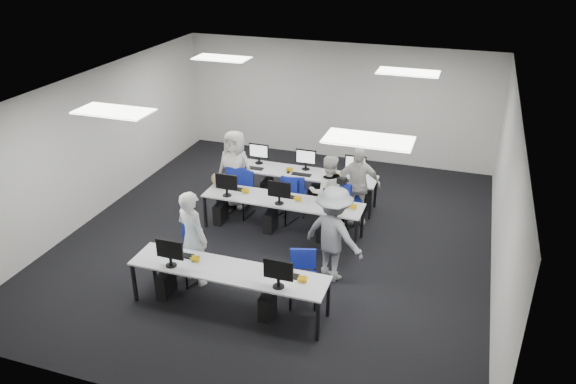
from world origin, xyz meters
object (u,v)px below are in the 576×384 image
(chair_1, at_px, (303,287))
(student_3, at_px, (357,186))
(desk_front, at_px, (228,272))
(chair_0, at_px, (187,264))
(student_1, at_px, (328,192))
(chair_5, at_px, (240,192))
(student_2, at_px, (235,169))
(chair_3, at_px, (284,207))
(student_0, at_px, (193,238))
(desk_mid, at_px, (282,202))
(chair_6, at_px, (295,201))
(chair_7, at_px, (346,209))
(photographer, at_px, (334,234))
(chair_2, at_px, (240,201))
(chair_4, at_px, (335,216))

(chair_1, xyz_separation_m, student_3, (0.22, 2.99, 0.54))
(desk_front, relative_size, chair_0, 3.37)
(student_3, bearing_deg, student_1, -161.55)
(chair_5, xyz_separation_m, student_2, (-0.08, -0.01, 0.54))
(chair_0, relative_size, student_3, 0.58)
(desk_front, distance_m, chair_0, 1.23)
(chair_3, xyz_separation_m, student_2, (-1.22, 0.31, 0.57))
(chair_1, xyz_separation_m, student_0, (-1.94, -0.01, 0.58))
(chair_0, xyz_separation_m, student_3, (2.32, 2.98, 0.52))
(chair_5, distance_m, student_2, 0.55)
(desk_mid, height_order, student_3, student_3)
(student_1, relative_size, student_3, 0.95)
(desk_front, bearing_deg, chair_6, 90.24)
(chair_7, xyz_separation_m, student_0, (-1.98, -2.91, 0.55))
(chair_0, bearing_deg, desk_mid, 78.29)
(chair_3, distance_m, student_3, 1.57)
(chair_3, height_order, student_2, student_2)
(student_2, height_order, photographer, photographer)
(chair_2, bearing_deg, student_2, 130.24)
(chair_0, bearing_deg, photographer, 34.18)
(chair_2, xyz_separation_m, student_1, (1.89, 0.07, 0.48))
(chair_2, bearing_deg, chair_0, -81.72)
(chair_4, relative_size, chair_5, 0.86)
(chair_0, xyz_separation_m, chair_6, (1.02, 2.94, -0.01))
(student_3, relative_size, photographer, 0.94)
(chair_0, relative_size, chair_4, 1.12)
(chair_4, bearing_deg, photographer, -84.24)
(desk_mid, relative_size, chair_5, 3.26)
(chair_4, xyz_separation_m, student_0, (-1.82, -2.61, 0.59))
(chair_5, xyz_separation_m, student_1, (2.06, -0.32, 0.47))
(chair_3, height_order, student_0, student_0)
(student_2, bearing_deg, student_0, -74.79)
(chair_7, bearing_deg, student_0, -102.39)
(desk_mid, relative_size, chair_0, 3.37)
(chair_5, distance_m, chair_6, 1.26)
(desk_front, height_order, chair_2, chair_2)
(student_0, distance_m, photographer, 2.37)
(chair_4, distance_m, student_2, 2.41)
(student_2, bearing_deg, chair_7, 5.43)
(desk_mid, xyz_separation_m, chair_2, (-1.10, 0.45, -0.38))
(desk_front, height_order, chair_4, chair_4)
(chair_0, relative_size, student_0, 0.55)
(desk_front, height_order, chair_5, chair_5)
(photographer, bearing_deg, student_0, 41.23)
(desk_mid, relative_size, photographer, 1.84)
(chair_3, relative_size, student_2, 0.52)
(chair_3, bearing_deg, chair_5, -178.48)
(desk_front, relative_size, student_2, 1.87)
(chair_3, bearing_deg, desk_front, -70.20)
(desk_mid, bearing_deg, desk_front, -90.00)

